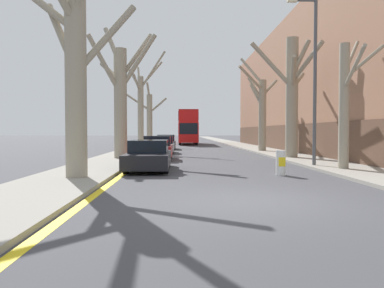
{
  "coord_description": "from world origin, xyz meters",
  "views": [
    {
      "loc": [
        -1.67,
        -8.88,
        1.67
      ],
      "look_at": [
        -0.32,
        35.26,
        0.2
      ],
      "focal_mm": 35.0,
      "sensor_mm": 36.0,
      "label": 1
    }
  ],
  "objects_px": {
    "parked_car_0": "(149,156)",
    "street_tree_left_0": "(74,67)",
    "street_tree_left_3": "(149,118)",
    "parked_car_3": "(166,142)",
    "street_tree_left_2": "(141,106)",
    "traffic_bollard": "(281,163)",
    "lamp_post": "(313,73)",
    "street_tree_right_2": "(261,109)",
    "double_decker_bus": "(188,126)",
    "parked_car_2": "(163,145)",
    "street_tree_right_1": "(292,93)",
    "street_tree_left_1": "(121,94)",
    "street_tree_right_0": "(346,101)",
    "parked_car_1": "(158,148)"
  },
  "relations": [
    {
      "from": "street_tree_left_2",
      "to": "street_tree_right_2",
      "type": "relative_size",
      "value": 1.05
    },
    {
      "from": "street_tree_left_1",
      "to": "street_tree_right_2",
      "type": "distance_m",
      "value": 13.02
    },
    {
      "from": "street_tree_right_0",
      "to": "parked_car_2",
      "type": "xyz_separation_m",
      "value": [
        -8.3,
        13.41,
        -2.3
      ]
    },
    {
      "from": "street_tree_right_2",
      "to": "parked_car_2",
      "type": "distance_m",
      "value": 8.59
    },
    {
      "from": "double_decker_bus",
      "to": "traffic_bollard",
      "type": "distance_m",
      "value": 35.61
    },
    {
      "from": "street_tree_left_2",
      "to": "traffic_bollard",
      "type": "distance_m",
      "value": 19.28
    },
    {
      "from": "street_tree_left_2",
      "to": "parked_car_2",
      "type": "bearing_deg",
      "value": -55.75
    },
    {
      "from": "lamp_post",
      "to": "double_decker_bus",
      "type": "bearing_deg",
      "value": 99.04
    },
    {
      "from": "parked_car_0",
      "to": "parked_car_2",
      "type": "bearing_deg",
      "value": 90.0
    },
    {
      "from": "street_tree_left_2",
      "to": "street_tree_right_0",
      "type": "bearing_deg",
      "value": -57.82
    },
    {
      "from": "parked_car_1",
      "to": "parked_car_2",
      "type": "xyz_separation_m",
      "value": [
        -0.0,
        6.44,
        -0.03
      ]
    },
    {
      "from": "parked_car_1",
      "to": "street_tree_right_2",
      "type": "bearing_deg",
      "value": 44.99
    },
    {
      "from": "street_tree_right_2",
      "to": "double_decker_bus",
      "type": "distance_m",
      "value": 20.03
    },
    {
      "from": "street_tree_left_3",
      "to": "street_tree_right_2",
      "type": "relative_size",
      "value": 0.88
    },
    {
      "from": "street_tree_left_3",
      "to": "parked_car_0",
      "type": "xyz_separation_m",
      "value": [
        2.13,
        -25.64,
        -2.6
      ]
    },
    {
      "from": "double_decker_bus",
      "to": "parked_car_1",
      "type": "bearing_deg",
      "value": -94.9
    },
    {
      "from": "street_tree_left_3",
      "to": "parked_car_1",
      "type": "xyz_separation_m",
      "value": [
        2.13,
        -19.48,
        -2.55
      ]
    },
    {
      "from": "parked_car_3",
      "to": "traffic_bollard",
      "type": "bearing_deg",
      "value": -76.21
    },
    {
      "from": "street_tree_left_1",
      "to": "parked_car_0",
      "type": "distance_m",
      "value": 7.04
    },
    {
      "from": "lamp_post",
      "to": "traffic_bollard",
      "type": "bearing_deg",
      "value": -127.29
    },
    {
      "from": "street_tree_right_0",
      "to": "traffic_bollard",
      "type": "height_order",
      "value": "street_tree_right_0"
    },
    {
      "from": "street_tree_left_2",
      "to": "street_tree_right_1",
      "type": "xyz_separation_m",
      "value": [
        10.06,
        -9.25,
        0.14
      ]
    },
    {
      "from": "street_tree_left_1",
      "to": "street_tree_right_2",
      "type": "xyz_separation_m",
      "value": [
        10.08,
        8.24,
        -0.34
      ]
    },
    {
      "from": "parked_car_3",
      "to": "traffic_bollard",
      "type": "relative_size",
      "value": 4.41
    },
    {
      "from": "street_tree_left_0",
      "to": "parked_car_1",
      "type": "bearing_deg",
      "value": 76.98
    },
    {
      "from": "street_tree_left_0",
      "to": "street_tree_right_0",
      "type": "distance_m",
      "value": 10.9
    },
    {
      "from": "parked_car_0",
      "to": "street_tree_left_0",
      "type": "bearing_deg",
      "value": -122.68
    },
    {
      "from": "double_decker_bus",
      "to": "parked_car_3",
      "type": "bearing_deg",
      "value": -99.32
    },
    {
      "from": "street_tree_right_2",
      "to": "parked_car_3",
      "type": "bearing_deg",
      "value": 147.63
    },
    {
      "from": "street_tree_left_2",
      "to": "street_tree_left_3",
      "type": "xyz_separation_m",
      "value": [
        -0.19,
        10.19,
        -0.65
      ]
    },
    {
      "from": "lamp_post",
      "to": "street_tree_left_1",
      "type": "bearing_deg",
      "value": 152.46
    },
    {
      "from": "street_tree_left_0",
      "to": "lamp_post",
      "type": "relative_size",
      "value": 1.08
    },
    {
      "from": "street_tree_right_0",
      "to": "parked_car_3",
      "type": "relative_size",
      "value": 1.38
    },
    {
      "from": "parked_car_2",
      "to": "traffic_bollard",
      "type": "bearing_deg",
      "value": -70.49
    },
    {
      "from": "parked_car_1",
      "to": "street_tree_left_1",
      "type": "bearing_deg",
      "value": -172.17
    },
    {
      "from": "street_tree_left_2",
      "to": "double_decker_bus",
      "type": "xyz_separation_m",
      "value": [
        4.26,
        17.85,
        -1.41
      ]
    },
    {
      "from": "street_tree_right_0",
      "to": "parked_car_1",
      "type": "xyz_separation_m",
      "value": [
        -8.3,
        6.97,
        -2.27
      ]
    },
    {
      "from": "parked_car_3",
      "to": "street_tree_right_0",
      "type": "bearing_deg",
      "value": -67.42
    },
    {
      "from": "street_tree_left_0",
      "to": "traffic_bollard",
      "type": "distance_m",
      "value": 8.29
    },
    {
      "from": "lamp_post",
      "to": "street_tree_right_2",
      "type": "bearing_deg",
      "value": 88.03
    },
    {
      "from": "street_tree_left_0",
      "to": "parked_car_1",
      "type": "height_order",
      "value": "street_tree_left_0"
    },
    {
      "from": "parked_car_2",
      "to": "street_tree_right_1",
      "type": "bearing_deg",
      "value": -38.25
    },
    {
      "from": "parked_car_1",
      "to": "traffic_bollard",
      "type": "distance_m",
      "value": 9.8
    },
    {
      "from": "street_tree_left_1",
      "to": "street_tree_right_0",
      "type": "height_order",
      "value": "street_tree_left_1"
    },
    {
      "from": "street_tree_left_3",
      "to": "parked_car_3",
      "type": "distance_m",
      "value": 7.31
    },
    {
      "from": "parked_car_2",
      "to": "parked_car_3",
      "type": "xyz_separation_m",
      "value": [
        0.0,
        6.54,
        0.01
      ]
    },
    {
      "from": "street_tree_right_2",
      "to": "parked_car_0",
      "type": "height_order",
      "value": "street_tree_right_2"
    },
    {
      "from": "street_tree_right_2",
      "to": "parked_car_1",
      "type": "height_order",
      "value": "street_tree_right_2"
    },
    {
      "from": "street_tree_right_1",
      "to": "double_decker_bus",
      "type": "height_order",
      "value": "street_tree_right_1"
    },
    {
      "from": "parked_car_1",
      "to": "street_tree_right_1",
      "type": "bearing_deg",
      "value": 0.28
    }
  ]
}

